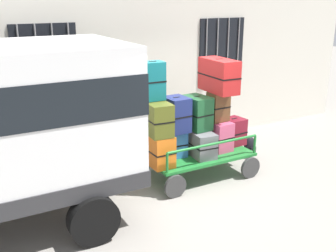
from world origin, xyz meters
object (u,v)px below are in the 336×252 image
suitcase_left_bottom (153,146)px  suitcase_midleft_middle (176,114)px  suitcase_center_middle (197,113)px  luggage_cart (196,156)px  suitcase_midleft_bottom (176,144)px  suitcase_center_bottom (196,140)px  suitcase_left_middle (154,116)px  suitcase_left_top (153,81)px  backpack (250,147)px  suitcase_midright_top (219,75)px  suitcase_midright_middle (218,107)px  suitcase_midright_bottom (216,134)px  suitcase_right_bottom (234,131)px

suitcase_left_bottom → suitcase_midleft_middle: size_ratio=1.62×
suitcase_midleft_middle → suitcase_center_middle: (0.44, 0.03, -0.03)m
luggage_cart → suitcase_left_bottom: bearing=178.6°
suitcase_midleft_bottom → suitcase_midleft_middle: bearing=-90.0°
suitcase_center_bottom → suitcase_midleft_middle: bearing=-175.6°
suitcase_left_middle → suitcase_left_top: 0.60m
suitcase_center_bottom → suitcase_left_top: bearing=-179.6°
suitcase_center_bottom → backpack: suitcase_center_bottom is taller
suitcase_left_middle → suitcase_midright_top: size_ratio=1.05×
suitcase_midright_top → backpack: (1.02, 0.21, -1.63)m
suitcase_midleft_bottom → suitcase_center_middle: size_ratio=0.81×
suitcase_left_bottom → suitcase_midleft_bottom: size_ratio=2.04×
luggage_cart → suitcase_midright_middle: size_ratio=3.62×
suitcase_midright_middle → suitcase_midright_bottom: bearing=90.0°
suitcase_left_middle → suitcase_midright_top: bearing=0.3°
suitcase_midright_top → suitcase_right_bottom: suitcase_midright_top is taller
suitcase_left_bottom → suitcase_midright_top: (1.32, -0.04, 1.13)m
suitcase_left_middle → suitcase_left_top: size_ratio=1.41×
suitcase_left_bottom → suitcase_midleft_middle: 0.69m
suitcase_midright_top → suitcase_center_bottom: bearing=176.2°
suitcase_left_top → suitcase_midright_middle: size_ratio=1.17×
suitcase_left_top → suitcase_midright_top: bearing=-1.0°
suitcase_left_middle → suitcase_midright_middle: same height
suitcase_left_middle → suitcase_right_bottom: size_ratio=1.74×
suitcase_right_bottom → suitcase_left_top: bearing=-179.5°
suitcase_midright_middle → suitcase_right_bottom: (0.44, 0.06, -0.57)m
suitcase_midright_top → suitcase_left_top: bearing=179.0°
suitcase_left_middle → suitcase_midleft_bottom: bearing=1.8°
suitcase_center_middle → suitcase_midright_top: (0.44, -0.02, 0.64)m
suitcase_center_bottom → suitcase_left_bottom: bearing=179.0°
suitcase_left_middle → suitcase_midright_middle: (1.32, -0.01, 0.00)m
suitcase_midleft_bottom → suitcase_midleft_middle: suitcase_midleft_middle is taller
suitcase_center_bottom → suitcase_midright_middle: 0.74m
suitcase_center_middle → suitcase_right_bottom: suitcase_center_middle is taller
suitcase_midleft_middle → suitcase_midleft_bottom: bearing=90.0°
suitcase_left_middle → suitcase_right_bottom: bearing=1.5°
luggage_cart → suitcase_center_middle: bearing=90.0°
suitcase_midright_middle → suitcase_left_bottom: bearing=177.3°
suitcase_center_bottom → suitcase_right_bottom: bearing=0.6°
suitcase_left_top → suitcase_midright_top: size_ratio=0.74×
suitcase_center_bottom → suitcase_midright_middle: suitcase_midright_middle is taller
suitcase_left_top → suitcase_midright_top: 1.32m
suitcase_center_middle → backpack: suitcase_center_middle is taller
suitcase_midleft_middle → luggage_cart: bearing=3.5°
luggage_cart → suitcase_left_bottom: suitcase_left_bottom is taller
suitcase_center_bottom → suitcase_midright_bottom: size_ratio=1.49×
luggage_cart → suitcase_midright_middle: suitcase_midright_middle is taller
suitcase_midleft_middle → suitcase_midright_bottom: 1.02m
suitcase_midleft_bottom → suitcase_center_middle: 0.68m
luggage_cart → suitcase_right_bottom: (0.88, 0.02, 0.34)m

